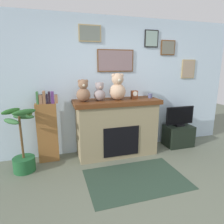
# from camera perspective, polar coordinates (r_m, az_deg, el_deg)

# --- Properties ---
(ground_plane) EXTENTS (12.00, 12.00, 0.00)m
(ground_plane) POSITION_cam_1_polar(r_m,az_deg,el_deg) (2.75, 14.38, -25.61)
(ground_plane) COLOR #626957
(back_wall) EXTENTS (5.20, 0.15, 2.60)m
(back_wall) POSITION_cam_1_polar(r_m,az_deg,el_deg) (3.99, 0.46, 7.61)
(back_wall) COLOR silver
(back_wall) RESTS_ON ground_plane
(fireplace) EXTENTS (1.61, 0.62, 1.08)m
(fireplace) POSITION_cam_1_polar(r_m,az_deg,el_deg) (3.81, 1.33, -4.36)
(fireplace) COLOR gray
(fireplace) RESTS_ON ground_plane
(bookshelf) EXTENTS (0.39, 0.16, 1.28)m
(bookshelf) POSITION_cam_1_polar(r_m,az_deg,el_deg) (3.70, -18.17, -4.71)
(bookshelf) COLOR #905D2E
(bookshelf) RESTS_ON ground_plane
(potted_plant) EXTENTS (0.55, 0.57, 1.07)m
(potted_plant) POSITION_cam_1_polar(r_m,az_deg,el_deg) (3.55, -24.38, -9.48)
(potted_plant) COLOR #1E592D
(potted_plant) RESTS_ON ground_plane
(tv_stand) EXTENTS (0.57, 0.40, 0.45)m
(tv_stand) POSITION_cam_1_polar(r_m,az_deg,el_deg) (4.53, 18.60, -6.50)
(tv_stand) COLOR black
(tv_stand) RESTS_ON ground_plane
(television) EXTENTS (0.64, 0.14, 0.42)m
(television) POSITION_cam_1_polar(r_m,az_deg,el_deg) (4.40, 19.03, -1.25)
(television) COLOR black
(television) RESTS_ON tv_stand
(area_rug) EXTENTS (1.51, 1.00, 0.01)m
(area_rug) POSITION_cam_1_polar(r_m,az_deg,el_deg) (3.23, 6.94, -18.62)
(area_rug) COLOR #293E30
(area_rug) RESTS_ON ground_plane
(candle_jar) EXTENTS (0.08, 0.08, 0.09)m
(candle_jar) POSITION_cam_1_polar(r_m,az_deg,el_deg) (3.93, 11.01, 4.63)
(candle_jar) COLOR #4C517A
(candle_jar) RESTS_ON fireplace
(mantel_clock) EXTENTS (0.12, 0.09, 0.16)m
(mantel_clock) POSITION_cam_1_polar(r_m,az_deg,el_deg) (3.78, 6.46, 4.98)
(mantel_clock) COLOR brown
(mantel_clock) RESTS_ON fireplace
(teddy_bear_grey) EXTENTS (0.24, 0.24, 0.39)m
(teddy_bear_grey) POSITION_cam_1_polar(r_m,az_deg,el_deg) (3.50, -8.31, 5.84)
(teddy_bear_grey) COLOR #876349
(teddy_bear_grey) RESTS_ON fireplace
(teddy_bear_brown) EXTENTS (0.21, 0.21, 0.34)m
(teddy_bear_brown) POSITION_cam_1_polar(r_m,az_deg,el_deg) (3.55, -3.62, 5.68)
(teddy_bear_brown) COLOR gray
(teddy_bear_brown) RESTS_ON fireplace
(teddy_bear_cream) EXTENTS (0.30, 0.30, 0.49)m
(teddy_bear_cream) POSITION_cam_1_polar(r_m,az_deg,el_deg) (3.64, 1.62, 6.96)
(teddy_bear_cream) COLOR tan
(teddy_bear_cream) RESTS_ON fireplace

